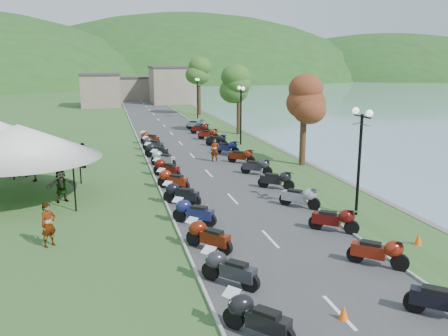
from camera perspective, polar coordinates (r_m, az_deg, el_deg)
road at (r=42.39m, az=-5.25°, el=2.99°), size 7.00×120.00×0.02m
hills_backdrop at (r=201.54m, az=-12.35°, el=10.41°), size 360.00×120.00×76.00m
far_building at (r=86.55m, az=-11.24°, el=9.41°), size 18.00×16.00×5.00m
moto_row_left at (r=19.79m, az=-2.80°, el=-6.75°), size 2.60×48.33×1.10m
moto_row_right at (r=30.34m, az=3.77°, el=0.15°), size 2.60×45.25×1.10m
vendor_tent_main at (r=26.80m, az=-23.20°, el=0.62°), size 5.50×5.50×4.00m
tree_lakeside at (r=33.25m, az=9.57°, el=6.32°), size 2.54×2.54×7.06m
pedestrian_a at (r=20.21m, az=-20.18°, el=-8.79°), size 0.80×0.78×1.77m
pedestrian_b at (r=32.70m, az=-23.09°, el=-0.93°), size 1.05×0.76×1.93m
pedestrian_c at (r=31.09m, az=-21.85°, el=-1.49°), size 0.75×1.17×1.67m
traffic_cone_near at (r=14.35m, az=14.20°, el=-16.50°), size 0.29×0.29×0.46m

